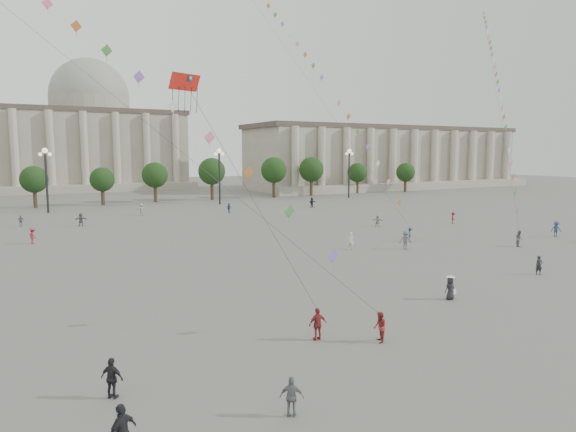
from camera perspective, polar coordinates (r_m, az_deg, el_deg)
name	(u,v)px	position (r m, az deg, el deg)	size (l,w,h in m)	color
ground	(401,321)	(31.64, 12.44, -11.33)	(360.00, 360.00, 0.00)	#5A5855
hall_east	(388,158)	(150.21, 11.02, 6.39)	(84.00, 26.22, 17.20)	gray
hall_central	(92,137)	(153.24, -20.97, 8.23)	(48.30, 34.30, 35.50)	gray
tree_row	(131,176)	(102.69, -17.10, 4.25)	(137.12, 5.12, 8.00)	#36261B
lamp_post_mid_west	(46,168)	(92.84, -25.32, 4.83)	(2.00, 0.90, 10.65)	#262628
lamp_post_mid_east	(219,166)	(99.00, -7.64, 5.54)	(2.00, 0.90, 10.65)	#262628
lamp_post_far_east	(349,164)	(113.07, 6.81, 5.74)	(2.00, 0.90, 10.65)	#262628
person_crowd_0	(229,208)	(84.69, -6.58, 0.88)	(0.97, 0.40, 1.65)	navy
person_crowd_4	(141,209)	(84.24, -15.99, 0.71)	(1.77, 0.56, 1.91)	silver
person_crowd_6	(406,240)	(54.10, 12.93, -2.62)	(1.24, 0.71, 1.91)	#58585C
person_crowd_7	(378,221)	(69.72, 9.93, -0.52)	(1.52, 0.48, 1.64)	#ADAEA9
person_crowd_8	(453,218)	(75.40, 17.87, -0.19)	(1.05, 0.60, 1.62)	maroon
person_crowd_9	(312,202)	(92.83, 2.68, 1.52)	(1.70, 0.54, 1.83)	black
person_crowd_12	(81,220)	(74.80, -22.02, -0.37)	(1.62, 0.52, 1.75)	#59595E
person_crowd_13	(351,241)	(53.10, 7.01, -2.75)	(0.65, 0.42, 1.77)	silver
person_crowd_14	(556,229)	(68.15, 27.64, -1.30)	(1.19, 0.69, 1.85)	navy
person_crowd_16	(21,221)	(77.61, -27.57, -0.49)	(0.90, 0.37, 1.53)	slate
person_crowd_17	(33,236)	(62.57, -26.50, -1.97)	(1.12, 0.65, 1.74)	#9F2B38
person_crowd_20	(539,265)	(46.62, 26.12, -4.94)	(0.57, 0.37, 1.56)	black
tourist_0	(318,324)	(27.80, 3.32, -11.89)	(1.02, 0.43, 1.74)	maroon
tourist_1	(112,378)	(22.83, -18.96, -16.68)	(0.99, 0.41, 1.70)	black
tourist_3	(292,397)	(20.43, 0.43, -19.45)	(0.91, 0.38, 1.55)	slate
kite_flyer_0	(380,327)	(27.86, 10.17, -12.08)	(0.79, 0.61, 1.62)	maroon
kite_flyer_1	(410,234)	(59.03, 13.42, -1.97)	(1.05, 0.61, 1.63)	#335473
kite_flyer_2	(519,239)	(59.42, 24.30, -2.30)	(0.85, 0.66, 1.74)	slate
hat_person	(450,288)	(36.67, 17.58, -7.58)	(0.78, 0.60, 1.69)	black
dragon_kite	(186,95)	(34.03, -11.27, 13.09)	(3.06, 5.66, 16.65)	red
kite_train_mid	(279,25)	(77.63, -1.00, 20.43)	(8.81, 44.42, 66.52)	#3F3F3F
kite_train_east	(497,82)	(81.37, 22.18, 13.62)	(28.41, 30.71, 54.17)	#3F3F3F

